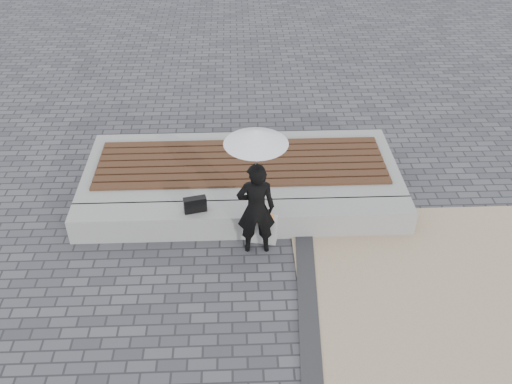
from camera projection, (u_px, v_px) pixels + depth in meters
ground at (246, 311)px, 7.18m from camera, size 80.00×80.00×0.00m
terrazzo_zone at (512, 334)px, 6.87m from camera, size 5.00×5.00×0.02m
edging_band at (310, 340)px, 6.79m from camera, size 0.61×5.20×0.04m
seating_ledge at (243, 219)px, 8.35m from camera, size 5.00×0.45×0.40m
timber_platform at (242, 174)px, 9.32m from camera, size 5.00×2.00×0.40m
timber_decking at (241, 162)px, 9.19m from camera, size 4.60×1.40×0.04m
woman at (256, 209)px, 7.71m from camera, size 0.53×0.36×1.44m
parasol at (256, 136)px, 7.05m from camera, size 0.82×0.82×1.05m
handbag at (195, 205)px, 8.12m from camera, size 0.34×0.18×0.23m
canvas_tote at (263, 229)px, 8.16m from camera, size 0.43×0.26×0.43m
magazine at (263, 219)px, 7.99m from camera, size 0.32×0.25×0.01m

